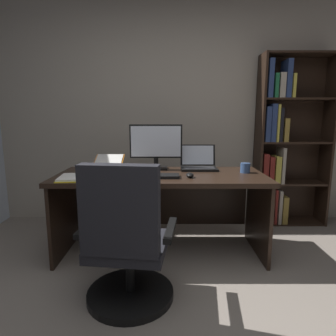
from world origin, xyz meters
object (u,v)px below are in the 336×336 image
object	(u,v)px
reading_stand_with_book	(108,162)
open_binder	(85,177)
monitor	(156,147)
laptop	(198,164)
keyboard	(154,176)
office_chair	(126,247)
computer_mouse	(190,175)
coffee_mug	(245,168)
bookshelf	(283,143)
pen	(126,171)
notepad	(124,172)
desk	(161,193)

from	to	relation	value
reading_stand_with_book	open_binder	world-z (taller)	reading_stand_with_book
monitor	laptop	world-z (taller)	monitor
laptop	keyboard	world-z (taller)	laptop
office_chair	monitor	world-z (taller)	monitor
computer_mouse	coffee_mug	size ratio (longest dim) A/B	1.17
coffee_mug	office_chair	bearing A→B (deg)	-139.45
bookshelf	keyboard	bearing A→B (deg)	-147.74
reading_stand_with_book	pen	size ratio (longest dim) A/B	2.04
notepad	monitor	bearing A→B (deg)	32.04
desk	reading_stand_with_book	bearing A→B (deg)	156.28
office_chair	pen	world-z (taller)	office_chair
open_binder	coffee_mug	bearing A→B (deg)	4.72
desk	notepad	bearing A→B (deg)	-178.51
pen	open_binder	bearing A→B (deg)	-139.03
reading_stand_with_book	pen	bearing A→B (deg)	-48.50
laptop	coffee_mug	size ratio (longest dim) A/B	3.89
open_binder	notepad	xyz separation A→B (m)	(0.29, 0.27, -0.01)
desk	notepad	xyz separation A→B (m)	(-0.33, -0.01, 0.20)
keyboard	computer_mouse	xyz separation A→B (m)	(0.30, 0.00, 0.01)
keyboard	computer_mouse	size ratio (longest dim) A/B	4.04
keyboard	notepad	bearing A→B (deg)	142.52
bookshelf	laptop	xyz separation A→B (m)	(-1.02, -0.51, -0.16)
office_chair	reading_stand_with_book	xyz separation A→B (m)	(-0.32, 1.08, 0.39)
reading_stand_with_book	laptop	bearing A→B (deg)	-4.07
pen	coffee_mug	bearing A→B (deg)	-0.44
pen	monitor	bearing A→B (deg)	33.97
bookshelf	office_chair	size ratio (longest dim) A/B	1.97
laptop	monitor	bearing A→B (deg)	-179.94
office_chair	monitor	xyz separation A→B (m)	(0.16, 1.02, 0.55)
computer_mouse	open_binder	world-z (taller)	computer_mouse
keyboard	pen	world-z (taller)	keyboard
desk	open_binder	bearing A→B (deg)	-156.12
coffee_mug	keyboard	bearing A→B (deg)	-165.78
bookshelf	reading_stand_with_book	distance (m)	1.96
bookshelf	computer_mouse	distance (m)	1.46
reading_stand_with_book	office_chair	bearing A→B (deg)	-73.62
bookshelf	coffee_mug	world-z (taller)	bookshelf
office_chair	open_binder	size ratio (longest dim) A/B	2.18
laptop	notepad	xyz separation A→B (m)	(-0.70, -0.18, -0.04)
monitor	reading_stand_with_book	bearing A→B (deg)	172.35
monitor	coffee_mug	world-z (taller)	monitor
reading_stand_with_book	notepad	world-z (taller)	reading_stand_with_book
notepad	coffee_mug	xyz separation A→B (m)	(1.10, -0.01, 0.04)
keyboard	pen	distance (m)	0.34
office_chair	computer_mouse	distance (m)	0.85
desk	monitor	xyz separation A→B (m)	(-0.05, 0.17, 0.42)
bookshelf	pen	size ratio (longest dim) A/B	13.70
laptop	open_binder	distance (m)	1.08
office_chair	keyboard	xyz separation A→B (m)	(0.16, 0.63, 0.34)
reading_stand_with_book	monitor	bearing A→B (deg)	-7.65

